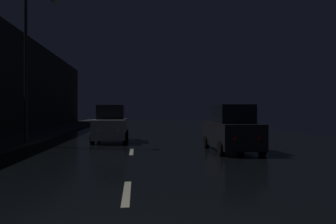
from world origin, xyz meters
name	(u,v)px	position (x,y,z in m)	size (l,w,h in m)	color
ground	(134,132)	(0.00, 24.50, -0.01)	(27.33, 84.00, 0.02)	black
sidewalk_left	(45,131)	(-7.47, 24.50, 0.07)	(4.40, 84.00, 0.15)	#28282B
lane_centerline	(131,153)	(0.00, 9.66, 0.01)	(0.16, 15.03, 0.01)	beige
streetlamp_overhead	(35,46)	(-4.93, 13.12, 5.07)	(1.70, 0.44, 7.74)	#2D2D30
car_approaching_headlights	(111,125)	(-1.27, 15.19, 0.97)	(1.94, 4.21, 2.12)	silver
car_parked_right_near	(232,130)	(4.37, 9.90, 0.93)	(1.87, 4.05, 2.04)	black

